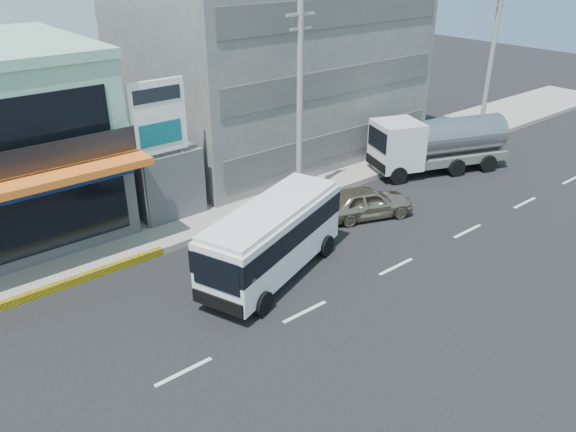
# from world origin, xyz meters

# --- Properties ---
(ground) EXTENTS (120.00, 120.00, 0.00)m
(ground) POSITION_xyz_m (0.00, 0.00, 0.00)
(ground) COLOR black
(ground) RESTS_ON ground
(sidewalk) EXTENTS (70.00, 5.00, 0.30)m
(sidewalk) POSITION_xyz_m (5.00, 9.50, 0.15)
(sidewalk) COLOR gray
(sidewalk) RESTS_ON ground
(concrete_building) EXTENTS (16.00, 12.00, 14.00)m
(concrete_building) POSITION_xyz_m (10.00, 15.00, 7.00)
(concrete_building) COLOR gray
(concrete_building) RESTS_ON ground
(gap_structure) EXTENTS (3.00, 6.00, 3.50)m
(gap_structure) POSITION_xyz_m (0.00, 12.00, 1.75)
(gap_structure) COLOR #4E4F53
(gap_structure) RESTS_ON ground
(satellite_dish) EXTENTS (1.50, 1.50, 0.15)m
(satellite_dish) POSITION_xyz_m (0.00, 11.00, 3.58)
(satellite_dish) COLOR slate
(satellite_dish) RESTS_ON gap_structure
(billboard) EXTENTS (2.60, 0.18, 6.90)m
(billboard) POSITION_xyz_m (-0.50, 9.20, 4.93)
(billboard) COLOR gray
(billboard) RESTS_ON ground
(utility_pole_near) EXTENTS (1.60, 0.30, 10.00)m
(utility_pole_near) POSITION_xyz_m (6.00, 7.40, 5.15)
(utility_pole_near) COLOR #999993
(utility_pole_near) RESTS_ON ground
(utility_pole_far) EXTENTS (1.60, 0.30, 10.00)m
(utility_pole_far) POSITION_xyz_m (22.00, 7.40, 5.15)
(utility_pole_far) COLOR #999993
(utility_pole_far) RESTS_ON ground
(minibus) EXTENTS (7.60, 4.67, 3.03)m
(minibus) POSITION_xyz_m (0.68, 2.76, 1.81)
(minibus) COLOR white
(minibus) RESTS_ON ground
(sedan) EXTENTS (4.88, 3.31, 1.54)m
(sedan) POSITION_xyz_m (7.49, 4.10, 0.77)
(sedan) COLOR tan
(sedan) RESTS_ON ground
(tanker_truck) EXTENTS (8.39, 5.03, 3.19)m
(tanker_truck) POSITION_xyz_m (14.96, 5.89, 1.71)
(tanker_truck) COLOR silver
(tanker_truck) RESTS_ON ground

